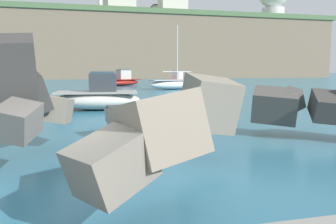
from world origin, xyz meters
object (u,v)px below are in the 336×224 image
boat_near_left (177,81)px  boat_near_centre (121,81)px  boat_mid_centre (174,84)px  station_building_central (163,13)px  boat_mid_left (98,97)px  station_building_east (109,4)px  station_building_west (121,2)px  station_building_annex (173,3)px

boat_near_left → boat_near_centre: boat_near_centre is taller
boat_mid_centre → station_building_central: station_building_central is taller
station_building_central → boat_near_centre: bearing=-109.3°
boat_mid_left → station_building_east: (7.14, 75.54, 18.76)m
boat_near_left → station_building_central: 57.32m
boat_mid_centre → station_building_central: 67.80m
boat_mid_left → station_building_west: bearing=82.2°
boat_mid_centre → station_building_west: (1.06, 56.82, 19.44)m
station_building_central → station_building_east: station_building_east is taller
boat_near_left → boat_mid_left: boat_mid_left is taller
station_building_east → station_building_annex: size_ratio=0.76×
boat_near_centre → station_building_central: size_ratio=0.92×
boat_mid_left → station_building_annex: bearing=71.9°
boat_near_centre → station_building_east: (2.56, 47.40, 18.76)m
boat_near_centre → station_building_central: (18.73, 53.62, 18.07)m
station_building_central → station_building_east: bearing=-159.0°
boat_near_left → station_building_west: station_building_west is taller
boat_mid_left → boat_near_centre: bearing=80.8°
station_building_central → station_building_annex: station_building_annex is taller
boat_near_left → station_building_east: bearing=96.5°
station_building_west → station_building_annex: size_ratio=1.06×
boat_mid_left → station_building_annex: size_ratio=0.69×
station_building_annex → station_building_central: bearing=93.5°
boat_near_left → station_building_east: (-5.34, 47.08, 18.81)m
boat_mid_centre → station_building_east: bearing=92.0°
station_building_east → boat_mid_left: bearing=-95.4°
boat_mid_left → station_building_annex: station_building_annex is taller
boat_near_left → station_building_annex: bearing=75.7°
boat_near_left → boat_mid_centre: size_ratio=0.63×
boat_mid_centre → station_building_west: size_ratio=0.92×
boat_near_left → station_building_central: station_building_central is taller
station_building_central → boat_mid_left: bearing=-105.9°
boat_near_left → station_building_central: size_ratio=0.67×
boat_near_centre → station_building_east: size_ratio=1.12×
boat_near_centre → station_building_central: bearing=70.7°
boat_near_left → station_building_central: bearing=78.5°
boat_mid_left → station_building_central: bearing=74.1°
boat_near_left → station_building_west: (-2.23, 46.33, 19.40)m
boat_near_centre → station_building_west: 50.83m
station_building_central → boat_mid_centre: bearing=-102.5°
boat_near_centre → boat_mid_centre: boat_mid_centre is taller
station_building_central → station_building_annex: 8.95m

